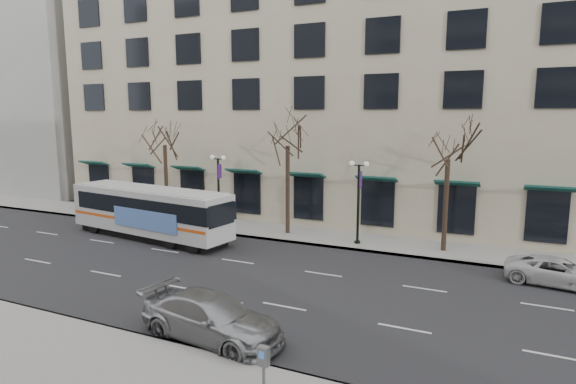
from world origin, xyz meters
The scene contains 13 objects.
ground centered at (0.00, 0.00, 0.00)m, with size 160.00×160.00×0.00m, color black.
sidewalk_far centered at (5.00, 9.00, 0.07)m, with size 80.00×4.00×0.15m, color gray.
building_hotel centered at (-2.00, 21.00, 12.00)m, with size 40.00×20.00×24.00m, color tan.
building_far_upblock centered at (-38.00, 21.00, 14.00)m, with size 28.00×20.00×28.00m, color #999993.
tree_far_left centered at (-10.00, 8.80, 6.70)m, with size 3.60×3.60×8.34m.
tree_far_mid centered at (0.00, 8.80, 6.91)m, with size 3.60×3.60×8.55m.
tree_far_right centered at (10.00, 8.80, 6.42)m, with size 3.60×3.60×8.06m.
lamp_post_left centered at (-4.99, 8.20, 2.94)m, with size 1.22×0.45×5.21m.
lamp_post_right centered at (5.01, 8.20, 2.94)m, with size 1.22×0.45×5.21m.
city_bus centered at (-7.71, 4.32, 1.80)m, with size 12.40×4.22×3.30m.
silver_car centered at (3.91, -6.04, 0.81)m, with size 2.26×5.56×1.61m, color #93959A.
white_pickup centered at (15.59, 5.48, 0.64)m, with size 2.13×4.61×1.28m, color silver.
pay_station centered at (7.36, -8.61, 1.22)m, with size 0.33×0.23×1.47m.
Camera 1 is at (13.20, -19.58, 7.94)m, focal length 30.00 mm.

